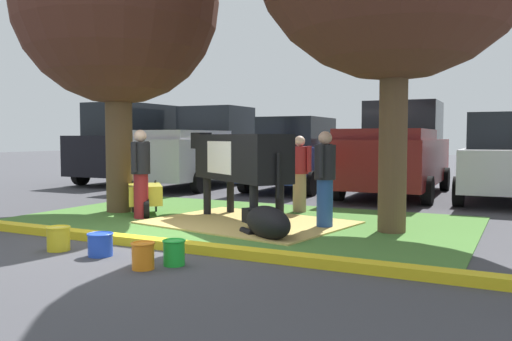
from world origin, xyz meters
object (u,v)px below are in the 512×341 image
object	(u,v)px
person_visitor_far	(300,172)
bucket_blue	(100,244)
person_visitor_near	(325,177)
wheelbarrow	(145,195)
person_handler	(141,171)
sedan_blue	(297,155)
bucket_orange	(143,255)
pickup_truck_black	(203,149)
suv_black	(136,143)
bucket_yellow	(58,238)
cow_holstein	(238,158)
sedan_silver	(506,159)
shade_tree_left	(117,3)
pickup_truck_maroon	(397,151)
calf_lying	(267,222)
bucket_green	(174,252)

from	to	relation	value
person_visitor_far	bucket_blue	xyz separation A→B (m)	(-0.76, -4.65, -0.65)
person_visitor_near	wheelbarrow	distance (m)	3.56
person_handler	sedan_blue	distance (m)	6.27
wheelbarrow	bucket_orange	xyz separation A→B (m)	(2.60, -3.28, -0.23)
bucket_orange	pickup_truck_black	distance (m)	10.18
wheelbarrow	bucket_orange	bearing A→B (deg)	-51.53
person_handler	suv_black	distance (m)	7.95
bucket_orange	pickup_truck_black	bearing A→B (deg)	118.93
bucket_yellow	cow_holstein	bearing A→B (deg)	74.59
sedan_silver	person_visitor_near	bearing A→B (deg)	-114.27
person_visitor_far	wheelbarrow	bearing A→B (deg)	-146.07
bucket_blue	pickup_truck_black	xyz separation A→B (m)	(-4.00, 8.58, 0.96)
shade_tree_left	bucket_yellow	world-z (taller)	shade_tree_left
sedan_blue	pickup_truck_maroon	xyz separation A→B (m)	(2.80, -0.07, 0.13)
cow_holstein	person_visitor_far	world-z (taller)	cow_holstein
person_visitor_near	person_visitor_far	bearing A→B (deg)	124.87
pickup_truck_maroon	sedan_silver	xyz separation A→B (m)	(2.53, -0.22, -0.13)
cow_holstein	person_visitor_near	xyz separation A→B (m)	(1.65, -0.11, -0.27)
calf_lying	suv_black	size ratio (longest dim) A/B	0.26
suv_black	pickup_truck_black	bearing A→B (deg)	-1.26
bucket_blue	sedan_silver	bearing A→B (deg)	63.40
cow_holstein	person_visitor_far	xyz separation A→B (m)	(0.59, 1.42, -0.31)
shade_tree_left	bucket_green	world-z (taller)	shade_tree_left
pickup_truck_black	pickup_truck_maroon	distance (m)	5.76
cow_holstein	sedan_blue	bearing A→B (deg)	102.28
person_visitor_near	shade_tree_left	bearing A→B (deg)	-179.82
calf_lying	bucket_yellow	size ratio (longest dim) A/B	3.84
cow_holstein	person_visitor_near	size ratio (longest dim) A/B	1.79
bucket_blue	sedan_blue	world-z (taller)	sedan_blue
bucket_blue	suv_black	xyz separation A→B (m)	(-6.61, 8.64, 1.12)
bucket_orange	sedan_silver	world-z (taller)	sedan_silver
bucket_blue	person_visitor_far	bearing A→B (deg)	80.66
person_visitor_near	sedan_blue	distance (m)	6.41
shade_tree_left	wheelbarrow	size ratio (longest dim) A/B	4.34
cow_holstein	calf_lying	xyz separation A→B (m)	(1.17, -1.25, -0.88)
cow_holstein	bucket_yellow	bearing A→B (deg)	-105.41
bucket_blue	bucket_green	distance (m)	1.11
bucket_orange	suv_black	world-z (taller)	suv_black
pickup_truck_maroon	sedan_silver	world-z (taller)	pickup_truck_maroon
calf_lying	bucket_green	world-z (taller)	calf_lying
person_handler	bucket_orange	distance (m)	3.79
person_handler	wheelbarrow	xyz separation A→B (m)	(-0.24, 0.40, -0.48)
person_handler	person_visitor_far	bearing A→B (deg)	42.79
bucket_orange	bucket_green	size ratio (longest dim) A/B	1.02
shade_tree_left	bucket_yellow	xyz separation A→B (m)	(1.70, -3.11, -3.88)
person_visitor_near	wheelbarrow	bearing A→B (deg)	-177.97
sedan_blue	person_handler	bearing A→B (deg)	-93.84
calf_lying	bucket_yellow	xyz separation A→B (m)	(-2.06, -1.98, -0.07)
person_handler	pickup_truck_maroon	size ratio (longest dim) A/B	0.30
person_visitor_near	bucket_blue	bearing A→B (deg)	-120.46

